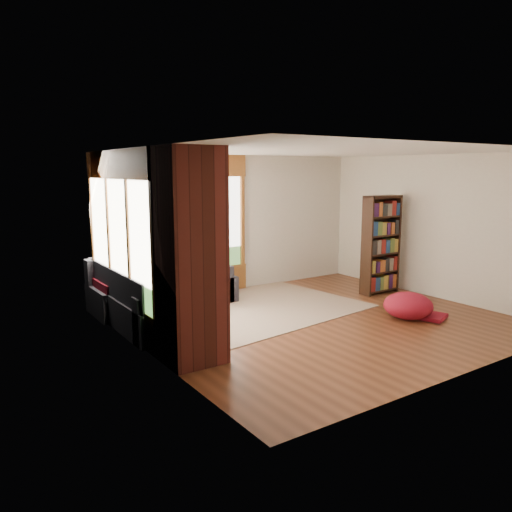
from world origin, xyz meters
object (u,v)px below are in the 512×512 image
pouf (408,305)px  brick_chimney (189,257)px  bookshelf (381,245)px  dog_tan (166,270)px  sectional_sofa (159,297)px  dog_brindle (168,277)px  area_rug (253,308)px

pouf → brick_chimney: bearing=174.6°
bookshelf → dog_tan: 4.10m
sectional_sofa → dog_tan: bearing=-68.1°
brick_chimney → dog_brindle: 1.63m
area_rug → pouf: (1.70, -1.86, 0.21)m
sectional_sofa → bookshelf: bookshelf is taller
pouf → dog_tan: dog_tan is taller
bookshelf → dog_tan: bookshelf is taller
bookshelf → dog_brindle: size_ratio=2.30×
brick_chimney → pouf: size_ratio=3.39×
pouf → bookshelf: bearing=57.4°
brick_chimney → bookshelf: 4.68m
brick_chimney → dog_tan: (0.52, 1.87, -0.53)m
sectional_sofa → area_rug: bearing=-20.2°
dog_brindle → brick_chimney: bearing=150.0°
pouf → dog_tan: (-3.12, 2.22, 0.55)m
brick_chimney → pouf: bearing=-5.4°
sectional_sofa → bookshelf: (4.09, -0.97, 0.63)m
dog_tan → dog_brindle: size_ratio=1.12×
pouf → dog_brindle: (-3.26, 1.83, 0.52)m
bookshelf → dog_tan: (-4.02, 0.80, -0.16)m
sectional_sofa → dog_tan: size_ratio=2.44×
brick_chimney → pouf: (3.64, -0.34, -1.08)m
brick_chimney → dog_tan: 2.01m
area_rug → dog_tan: dog_tan is taller
dog_tan → brick_chimney: bearing=-112.0°
area_rug → dog_tan: 1.65m
sectional_sofa → dog_tan: (0.07, -0.18, 0.47)m
pouf → area_rug: bearing=132.4°
brick_chimney → dog_tan: bearing=74.5°
sectional_sofa → dog_brindle: (-0.07, -0.56, 0.43)m
pouf → dog_tan: 3.86m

